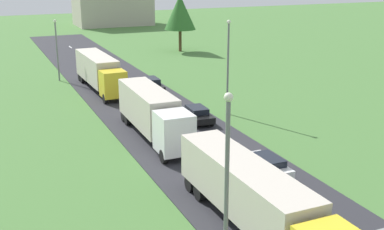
{
  "coord_description": "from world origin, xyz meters",
  "views": [
    {
      "loc": [
        -14.67,
        -6.81,
        13.68
      ],
      "look_at": [
        1.37,
        30.23,
        1.43
      ],
      "focal_mm": 46.88,
      "sensor_mm": 36.0,
      "label": 1
    }
  ],
  "objects_px": {
    "truck_third": "(99,71)",
    "tree_birch": "(180,12)",
    "lamppost_third": "(57,47)",
    "lamppost_lead": "(226,192)",
    "distant_building": "(112,3)",
    "car_second": "(266,165)",
    "car_third": "(197,114)",
    "truck_second": "(153,112)",
    "truck_lead": "(257,199)",
    "car_fourth": "(151,85)",
    "lamppost_second": "(228,63)"
  },
  "relations": [
    {
      "from": "truck_second",
      "to": "car_third",
      "type": "relative_size",
      "value": 2.93
    },
    {
      "from": "distant_building",
      "to": "car_second",
      "type": "bearing_deg",
      "value": -98.4
    },
    {
      "from": "truck_third",
      "to": "lamppost_second",
      "type": "relative_size",
      "value": 1.44
    },
    {
      "from": "distant_building",
      "to": "truck_third",
      "type": "bearing_deg",
      "value": -106.2
    },
    {
      "from": "car_third",
      "to": "lamppost_third",
      "type": "distance_m",
      "value": 23.8
    },
    {
      "from": "lamppost_second",
      "to": "distant_building",
      "type": "relative_size",
      "value": 0.53
    },
    {
      "from": "car_second",
      "to": "lamppost_second",
      "type": "relative_size",
      "value": 0.48
    },
    {
      "from": "truck_third",
      "to": "car_third",
      "type": "relative_size",
      "value": 3.1
    },
    {
      "from": "car_fourth",
      "to": "lamppost_third",
      "type": "relative_size",
      "value": 0.6
    },
    {
      "from": "lamppost_second",
      "to": "lamppost_third",
      "type": "distance_m",
      "value": 23.95
    },
    {
      "from": "truck_second",
      "to": "car_second",
      "type": "distance_m",
      "value": 11.33
    },
    {
      "from": "car_second",
      "to": "lamppost_third",
      "type": "height_order",
      "value": "lamppost_third"
    },
    {
      "from": "tree_birch",
      "to": "distant_building",
      "type": "relative_size",
      "value": 0.54
    },
    {
      "from": "truck_second",
      "to": "tree_birch",
      "type": "relative_size",
      "value": 1.34
    },
    {
      "from": "lamppost_third",
      "to": "truck_third",
      "type": "bearing_deg",
      "value": -62.28
    },
    {
      "from": "lamppost_second",
      "to": "tree_birch",
      "type": "height_order",
      "value": "tree_birch"
    },
    {
      "from": "lamppost_third",
      "to": "tree_birch",
      "type": "height_order",
      "value": "tree_birch"
    },
    {
      "from": "truck_lead",
      "to": "lamppost_lead",
      "type": "height_order",
      "value": "lamppost_lead"
    },
    {
      "from": "car_second",
      "to": "car_third",
      "type": "bearing_deg",
      "value": 87.03
    },
    {
      "from": "truck_second",
      "to": "lamppost_second",
      "type": "xyz_separation_m",
      "value": [
        8.68,
        3.72,
        2.69
      ]
    },
    {
      "from": "car_fourth",
      "to": "lamppost_second",
      "type": "bearing_deg",
      "value": -70.13
    },
    {
      "from": "lamppost_third",
      "to": "tree_birch",
      "type": "distance_m",
      "value": 25.77
    },
    {
      "from": "truck_third",
      "to": "tree_birch",
      "type": "distance_m",
      "value": 27.68
    },
    {
      "from": "car_fourth",
      "to": "lamppost_second",
      "type": "distance_m",
      "value": 12.09
    },
    {
      "from": "car_third",
      "to": "distant_building",
      "type": "distance_m",
      "value": 76.96
    },
    {
      "from": "truck_lead",
      "to": "truck_second",
      "type": "distance_m",
      "value": 16.52
    },
    {
      "from": "car_fourth",
      "to": "lamppost_second",
      "type": "height_order",
      "value": "lamppost_second"
    },
    {
      "from": "truck_third",
      "to": "car_second",
      "type": "distance_m",
      "value": 28.46
    },
    {
      "from": "car_fourth",
      "to": "distant_building",
      "type": "height_order",
      "value": "distant_building"
    },
    {
      "from": "distant_building",
      "to": "car_third",
      "type": "bearing_deg",
      "value": -99.3
    },
    {
      "from": "truck_lead",
      "to": "car_second",
      "type": "height_order",
      "value": "truck_lead"
    },
    {
      "from": "lamppost_lead",
      "to": "lamppost_second",
      "type": "relative_size",
      "value": 1.03
    },
    {
      "from": "car_fourth",
      "to": "tree_birch",
      "type": "xyz_separation_m",
      "value": [
        13.12,
        23.81,
        5.38
      ]
    },
    {
      "from": "car_second",
      "to": "tree_birch",
      "type": "relative_size",
      "value": 0.47
    },
    {
      "from": "lamppost_second",
      "to": "car_second",
      "type": "bearing_deg",
      "value": -107.12
    },
    {
      "from": "lamppost_lead",
      "to": "tree_birch",
      "type": "height_order",
      "value": "lamppost_lead"
    },
    {
      "from": "truck_third",
      "to": "lamppost_third",
      "type": "bearing_deg",
      "value": 117.72
    },
    {
      "from": "lamppost_third",
      "to": "tree_birch",
      "type": "relative_size",
      "value": 0.82
    },
    {
      "from": "car_second",
      "to": "distant_building",
      "type": "distance_m",
      "value": 89.6
    },
    {
      "from": "truck_lead",
      "to": "car_fourth",
      "type": "height_order",
      "value": "truck_lead"
    },
    {
      "from": "lamppost_lead",
      "to": "distant_building",
      "type": "xyz_separation_m",
      "value": [
        21.45,
        98.9,
        -0.08
      ]
    },
    {
      "from": "truck_third",
      "to": "car_fourth",
      "type": "distance_m",
      "value": 6.09
    },
    {
      "from": "truck_lead",
      "to": "lamppost_lead",
      "type": "bearing_deg",
      "value": -133.33
    },
    {
      "from": "car_second",
      "to": "car_fourth",
      "type": "height_order",
      "value": "car_fourth"
    },
    {
      "from": "truck_second",
      "to": "distant_building",
      "type": "xyz_separation_m",
      "value": [
        17.41,
        78.17,
        2.75
      ]
    },
    {
      "from": "lamppost_lead",
      "to": "lamppost_third",
      "type": "xyz_separation_m",
      "value": [
        0.43,
        45.0,
        -0.88
      ]
    },
    {
      "from": "lamppost_second",
      "to": "tree_birch",
      "type": "bearing_deg",
      "value": 75.01
    },
    {
      "from": "car_third",
      "to": "lamppost_second",
      "type": "height_order",
      "value": "lamppost_second"
    },
    {
      "from": "tree_birch",
      "to": "distant_building",
      "type": "bearing_deg",
      "value": 90.74
    },
    {
      "from": "truck_lead",
      "to": "lamppost_third",
      "type": "bearing_deg",
      "value": 94.97
    }
  ]
}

